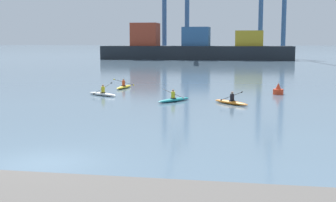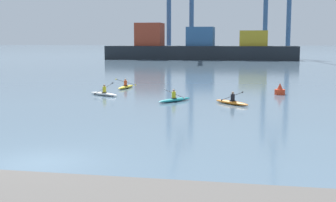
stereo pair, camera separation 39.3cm
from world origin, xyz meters
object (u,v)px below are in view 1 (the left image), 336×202
object	(u,v)px
kayak_yellow	(124,87)
kayak_white	(102,94)
container_barge	(194,48)
kayak_teal	(174,99)
channel_buoy	(278,90)
kayak_orange	(231,102)

from	to	relation	value
kayak_yellow	kayak_white	size ratio (longest dim) A/B	1.08
container_barge	kayak_yellow	xyz separation A→B (m)	(1.24, -68.19, -2.62)
kayak_teal	kayak_yellow	size ratio (longest dim) A/B	0.92
kayak_teal	kayak_white	size ratio (longest dim) A/B	0.99
channel_buoy	kayak_yellow	world-z (taller)	channel_buoy
kayak_teal	kayak_yellow	world-z (taller)	same
container_barge	channel_buoy	bearing A→B (deg)	-77.43
kayak_teal	channel_buoy	bearing A→B (deg)	37.36
container_barge	kayak_teal	distance (m)	77.35
channel_buoy	kayak_teal	size ratio (longest dim) A/B	0.32
channel_buoy	kayak_white	world-z (taller)	kayak_white
container_barge	kayak_yellow	size ratio (longest dim) A/B	13.31
kayak_yellow	kayak_teal	bearing A→B (deg)	-53.92
container_barge	kayak_orange	world-z (taller)	container_barge
kayak_teal	kayak_white	world-z (taller)	kayak_white
container_barge	kayak_orange	size ratio (longest dim) A/B	16.07
kayak_yellow	kayak_orange	xyz separation A→B (m)	(10.75, -9.45, 0.00)
kayak_orange	container_barge	bearing A→B (deg)	98.78
container_barge	channel_buoy	size ratio (longest dim) A/B	45.89
channel_buoy	kayak_yellow	xyz separation A→B (m)	(-14.53, 2.51, -0.19)
container_barge	kayak_white	xyz separation A→B (m)	(1.01, -74.21, -2.62)
container_barge	kayak_white	world-z (taller)	container_barge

